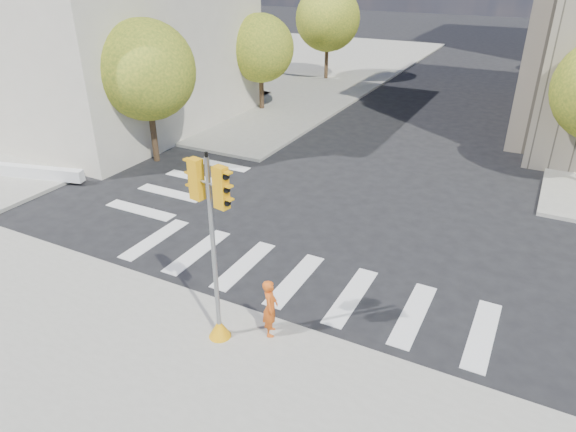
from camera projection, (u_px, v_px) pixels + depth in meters
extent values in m
plane|color=black|center=(325.00, 251.00, 16.95)|extent=(160.00, 160.00, 0.00)
cube|color=gray|center=(237.00, 64.00, 45.71)|extent=(28.00, 40.00, 0.15)
cube|color=beige|center=(60.00, 10.00, 28.78)|extent=(18.00, 14.00, 12.00)
cylinder|color=#382616|center=(154.00, 136.00, 23.88)|extent=(0.28, 0.28, 2.45)
sphere|color=#4A6A1E|center=(146.00, 70.00, 22.53)|extent=(4.40, 4.40, 4.40)
cylinder|color=#382616|center=(262.00, 93.00, 31.85)|extent=(0.28, 0.28, 2.17)
sphere|color=#4A6A1E|center=(261.00, 48.00, 30.64)|extent=(4.00, 4.00, 4.00)
cylinder|color=#382616|center=(326.00, 63.00, 39.66)|extent=(0.28, 0.28, 2.62)
sphere|color=#4A6A1E|center=(328.00, 18.00, 38.20)|extent=(4.80, 4.80, 4.80)
cone|color=orange|center=(219.00, 328.00, 12.81)|extent=(0.56, 0.56, 0.50)
cylinder|color=gray|center=(214.00, 255.00, 11.84)|extent=(0.11, 0.11, 4.78)
cylinder|color=black|center=(206.00, 155.00, 10.74)|extent=(0.07, 0.07, 0.12)
cylinder|color=gray|center=(208.00, 183.00, 11.03)|extent=(0.90, 0.23, 0.06)
cube|color=orange|center=(196.00, 179.00, 11.24)|extent=(0.34, 0.27, 0.95)
cube|color=orange|center=(221.00, 188.00, 10.82)|extent=(0.34, 0.27, 0.95)
imported|color=#D15213|center=(270.00, 308.00, 12.68)|extent=(0.59, 0.68, 1.57)
cube|color=silver|center=(20.00, 171.00, 22.19)|extent=(5.90, 1.91, 0.50)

